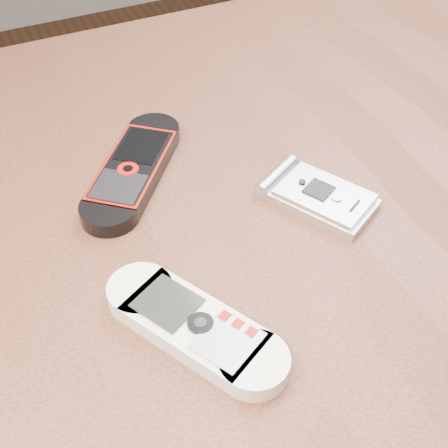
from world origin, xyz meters
The scene contains 4 objects.
table centered at (0.00, 0.00, 0.64)m, with size 1.20×0.80×0.75m.
nokia_white centered at (-0.06, -0.09, 0.76)m, with size 0.05×0.15×0.02m, color white.
nokia_black_red centered at (-0.04, 0.10, 0.76)m, with size 0.05×0.17×0.02m, color black.
motorola_razr centered at (0.10, 0.00, 0.76)m, with size 0.05×0.10×0.02m, color silver.
Camera 1 is at (-0.15, -0.34, 1.13)m, focal length 50.00 mm.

